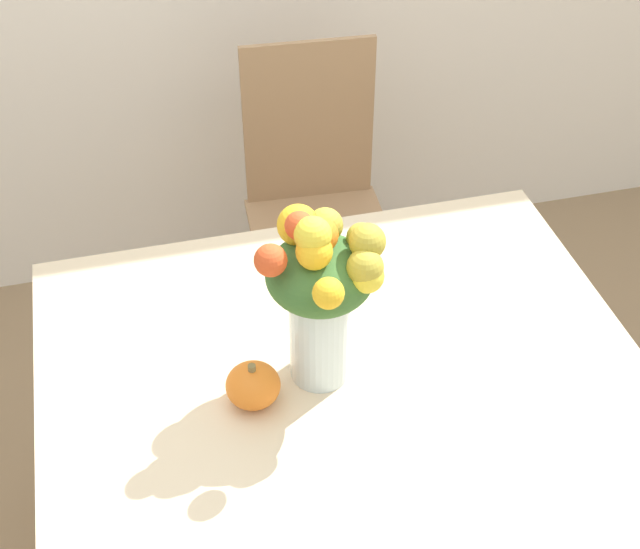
{
  "coord_description": "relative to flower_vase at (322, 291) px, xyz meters",
  "views": [
    {
      "loc": [
        -0.37,
        -1.19,
        2.14
      ],
      "look_at": [
        -0.05,
        0.06,
        1.03
      ],
      "focal_mm": 50.0,
      "sensor_mm": 36.0,
      "label": 1
    }
  ],
  "objects": [
    {
      "name": "pumpkin",
      "position": [
        -0.15,
        -0.04,
        -0.18
      ],
      "size": [
        0.11,
        0.11,
        0.1
      ],
      "color": "orange",
      "rests_on": "dining_table"
    },
    {
      "name": "flower_vase",
      "position": [
        0.0,
        0.0,
        0.0
      ],
      "size": [
        0.25,
        0.25,
        0.42
      ],
      "color": "silver",
      "rests_on": "dining_table"
    },
    {
      "name": "dining_table",
      "position": [
        0.05,
        -0.06,
        -0.32
      ],
      "size": [
        1.27,
        1.14,
        0.77
      ],
      "color": "beige",
      "rests_on": "ground_plane"
    },
    {
      "name": "dining_chair_near_window",
      "position": [
        0.22,
        0.91,
        -0.48
      ],
      "size": [
        0.44,
        0.44,
        1.0
      ],
      "rotation": [
        0.0,
        0.0,
        -0.06
      ],
      "color": "#9E7A56",
      "rests_on": "ground_plane"
    }
  ]
}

